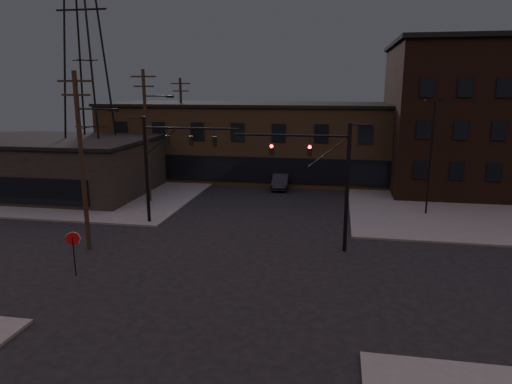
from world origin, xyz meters
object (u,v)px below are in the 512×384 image
at_px(traffic_signal_far, 162,158).
at_px(car_crossing, 281,181).
at_px(parked_car_lot_a, 450,183).
at_px(stop_sign, 73,243).
at_px(traffic_signal_near, 329,173).

bearing_deg(traffic_signal_far, car_crossing, 62.93).
distance_m(traffic_signal_far, parked_car_lot_a, 28.03).
bearing_deg(stop_sign, car_crossing, 70.73).
relative_size(traffic_signal_near, parked_car_lot_a, 1.67).
bearing_deg(car_crossing, traffic_signal_near, -76.46).
bearing_deg(traffic_signal_near, parked_car_lot_a, 58.19).
distance_m(traffic_signal_far, car_crossing, 15.96).
xyz_separation_m(traffic_signal_near, parked_car_lot_a, (11.37, 18.33, -3.97)).
distance_m(traffic_signal_far, stop_sign, 10.55).
relative_size(traffic_signal_far, parked_car_lot_a, 1.67).
bearing_deg(traffic_signal_near, car_crossing, 106.45).
bearing_deg(stop_sign, traffic_signal_far, 82.68).
bearing_deg(car_crossing, traffic_signal_far, -119.97).
height_order(traffic_signal_far, car_crossing, traffic_signal_far).
distance_m(parked_car_lot_a, car_crossing, 16.49).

